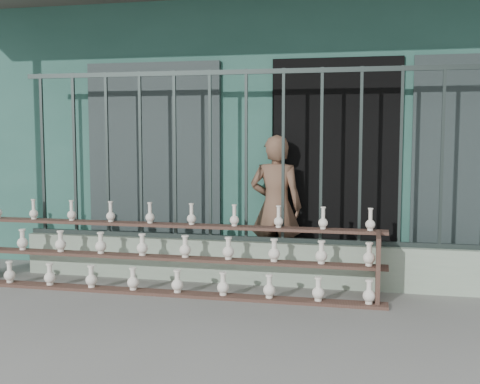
# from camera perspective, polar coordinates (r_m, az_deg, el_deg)

# --- Properties ---
(ground) EXTENTS (60.00, 60.00, 0.00)m
(ground) POSITION_cam_1_polar(r_m,az_deg,el_deg) (5.28, -2.39, -11.93)
(ground) COLOR slate
(workshop_building) EXTENTS (7.40, 6.60, 3.21)m
(workshop_building) POSITION_cam_1_polar(r_m,az_deg,el_deg) (9.18, 4.39, 5.79)
(workshop_building) COLOR #2D5F52
(workshop_building) RESTS_ON ground
(parapet_wall) EXTENTS (5.00, 0.20, 0.45)m
(parapet_wall) POSITION_cam_1_polar(r_m,az_deg,el_deg) (6.44, 0.58, -6.62)
(parapet_wall) COLOR #9DB49A
(parapet_wall) RESTS_ON ground
(security_fence) EXTENTS (5.00, 0.04, 1.80)m
(security_fence) POSITION_cam_1_polar(r_m,az_deg,el_deg) (6.30, 0.59, 3.42)
(security_fence) COLOR #283330
(security_fence) RESTS_ON parapet_wall
(shelf_rack) EXTENTS (4.50, 0.68, 0.85)m
(shelf_rack) POSITION_cam_1_polar(r_m,az_deg,el_deg) (6.24, -7.32, -5.84)
(shelf_rack) COLOR brown
(shelf_rack) RESTS_ON ground
(elderly_woman) EXTENTS (0.59, 0.40, 1.57)m
(elderly_woman) POSITION_cam_1_polar(r_m,az_deg,el_deg) (6.59, 3.43, -1.41)
(elderly_woman) COLOR brown
(elderly_woman) RESTS_ON ground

